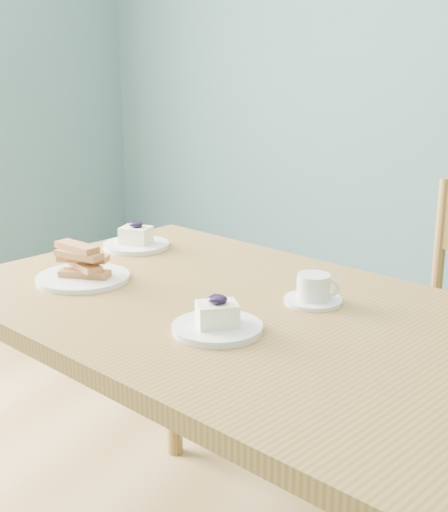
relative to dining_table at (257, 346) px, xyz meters
The scene contains 6 objects.
room 0.71m from the dining_table, 25.35° to the left, with size 5.01×5.01×2.71m.
dining_table is the anchor object (origin of this frame).
cheesecake_plate_near 0.16m from the dining_table, 99.69° to the right, with size 0.18×0.18×0.07m.
cheesecake_plate_far 0.60m from the dining_table, 150.66° to the left, with size 0.18×0.18×0.08m.
coffee_cup 0.17m from the dining_table, 54.83° to the left, with size 0.13×0.13×0.06m.
biscotti_plate 0.47m from the dining_table, behind, with size 0.22×0.22×0.09m.
Camera 1 is at (0.40, -1.36, 1.28)m, focal length 50.00 mm.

